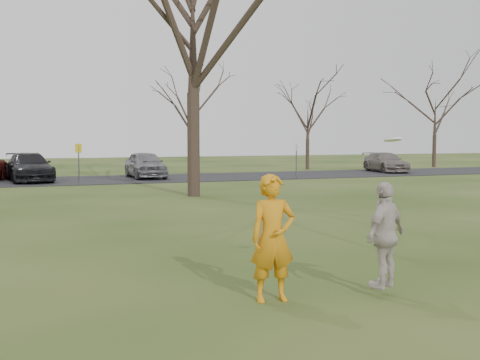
% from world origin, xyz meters
% --- Properties ---
extents(ground, '(120.00, 120.00, 0.00)m').
position_xyz_m(ground, '(0.00, 0.00, 0.00)').
color(ground, '#1E380F').
rests_on(ground, ground).
extents(parking_strip, '(62.00, 6.50, 0.04)m').
position_xyz_m(parking_strip, '(0.00, 25.00, 0.02)').
color(parking_strip, black).
rests_on(parking_strip, ground).
extents(player_defender, '(0.72, 0.50, 1.89)m').
position_xyz_m(player_defender, '(-0.90, 0.14, 0.94)').
color(player_defender, orange).
rests_on(player_defender, ground).
extents(car_3, '(2.82, 5.44, 1.51)m').
position_xyz_m(car_3, '(-4.35, 25.23, 0.79)').
color(car_3, black).
rests_on(car_3, parking_strip).
extents(car_4, '(2.00, 4.62, 1.55)m').
position_xyz_m(car_4, '(1.99, 25.51, 0.82)').
color(car_4, gray).
rests_on(car_4, parking_strip).
extents(car_7, '(2.47, 4.71, 1.30)m').
position_xyz_m(car_7, '(18.40, 25.48, 0.69)').
color(car_7, slate).
rests_on(car_7, parking_strip).
extents(catching_play, '(1.03, 0.77, 2.29)m').
position_xyz_m(catching_play, '(0.81, -0.22, 0.95)').
color(catching_play, '#BCAFA9').
rests_on(catching_play, ground).
extents(sign_yellow, '(0.35, 0.35, 2.08)m').
position_xyz_m(sign_yellow, '(-2.00, 22.00, 1.45)').
color(sign_yellow, '#47474C').
rests_on(sign_yellow, ground).
extents(sign_white, '(0.35, 0.35, 2.08)m').
position_xyz_m(sign_white, '(10.00, 22.00, 1.45)').
color(sign_white, '#47474C').
rests_on(sign_white, ground).
extents(big_tree, '(9.00, 9.00, 14.00)m').
position_xyz_m(big_tree, '(2.00, 15.00, 7.00)').
color(big_tree, '#352821').
rests_on(big_tree, ground).
extents(small_tree_row, '(55.00, 5.90, 8.50)m').
position_xyz_m(small_tree_row, '(4.38, 30.06, 3.89)').
color(small_tree_row, '#352821').
rests_on(small_tree_row, ground).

